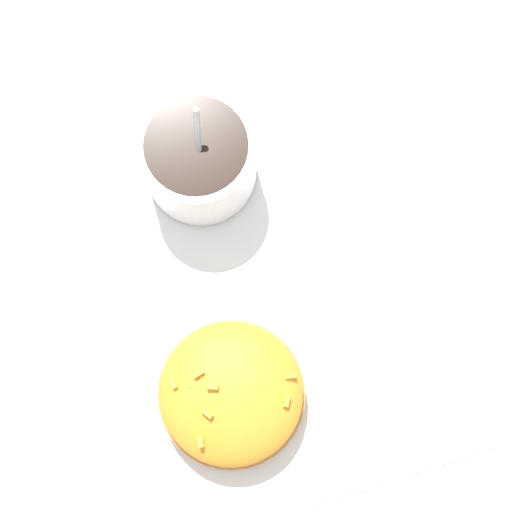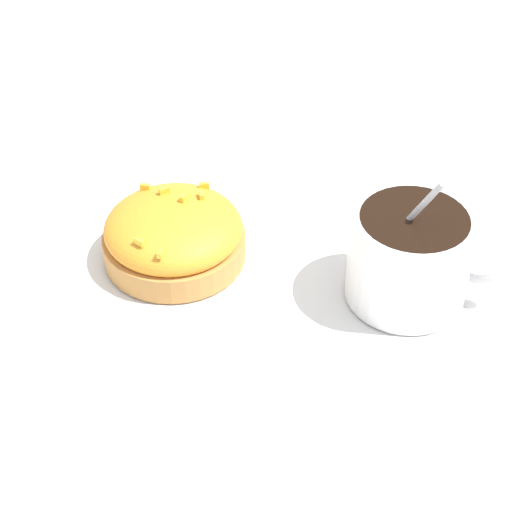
# 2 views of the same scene
# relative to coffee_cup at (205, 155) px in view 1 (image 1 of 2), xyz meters

# --- Properties ---
(ground_plane) EXTENTS (3.00, 3.00, 0.00)m
(ground_plane) POSITION_rel_coffee_cup_xyz_m (-0.08, 0.00, -0.04)
(ground_plane) COLOR silver
(paper_napkin) EXTENTS (0.35, 0.32, 0.00)m
(paper_napkin) POSITION_rel_coffee_cup_xyz_m (-0.08, 0.00, -0.04)
(paper_napkin) COLOR white
(paper_napkin) RESTS_ON ground_plane
(coffee_cup) EXTENTS (0.10, 0.08, 0.09)m
(coffee_cup) POSITION_rel_coffee_cup_xyz_m (0.00, 0.00, 0.00)
(coffee_cup) COLOR white
(coffee_cup) RESTS_ON paper_napkin
(frosted_pastry) EXTENTS (0.10, 0.10, 0.05)m
(frosted_pastry) POSITION_rel_coffee_cup_xyz_m (-0.16, 0.01, -0.02)
(frosted_pastry) COLOR #C18442
(frosted_pastry) RESTS_ON paper_napkin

